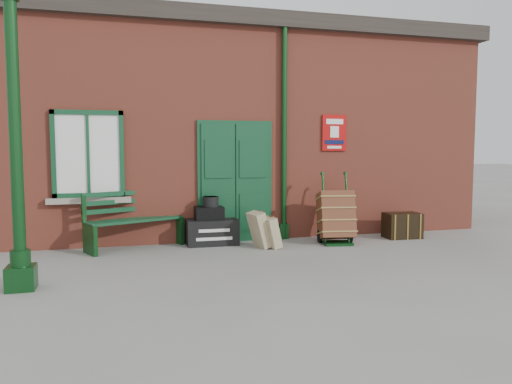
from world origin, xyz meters
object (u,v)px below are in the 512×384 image
object	(u,v)px
houdini_trunk	(212,232)
porter_trolley	(336,216)
dark_trunk	(402,225)
bench	(133,218)

from	to	relation	value
houdini_trunk	porter_trolley	distance (m)	2.29
houdini_trunk	dark_trunk	distance (m)	3.73
houdini_trunk	dark_trunk	size ratio (longest dim) A/B	1.36
bench	dark_trunk	size ratio (longest dim) A/B	2.57
bench	houdini_trunk	bearing A→B (deg)	-26.32
bench	dark_trunk	bearing A→B (deg)	-27.76
dark_trunk	bench	bearing A→B (deg)	179.59
porter_trolley	houdini_trunk	bearing A→B (deg)	178.05
houdini_trunk	porter_trolley	bearing A→B (deg)	-10.79
porter_trolley	dark_trunk	xyz separation A→B (m)	(1.48, 0.15, -0.25)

